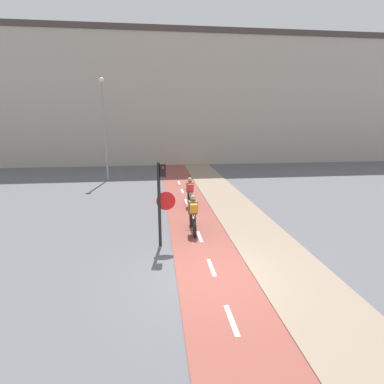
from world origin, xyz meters
name	(u,v)px	position (x,y,z in m)	size (l,w,h in m)	color
ground_plane	(215,276)	(0.00, 0.00, 0.00)	(120.00, 120.00, 0.00)	#5B5B60
bike_lane	(215,276)	(0.00, 0.01, 0.01)	(2.25, 60.00, 0.02)	brown
sidewalk_strip	(290,271)	(2.32, 0.00, 0.03)	(2.40, 60.00, 0.05)	gray
building_row_background	(170,100)	(0.00, 23.88, 6.24)	(60.00, 5.20, 12.47)	#B2A899
traffic_light_pole	(161,195)	(-1.45, 2.37, 1.89)	(0.67, 0.25, 3.05)	black
street_lamp_far	(104,120)	(-5.18, 14.72, 4.39)	(0.36, 0.36, 7.23)	gray
cyclist_near	(193,215)	(-0.20, 3.53, 0.73)	(0.46, 1.84, 1.56)	black
cyclist_far	(190,193)	(0.11, 7.28, 0.72)	(0.46, 1.80, 1.52)	black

